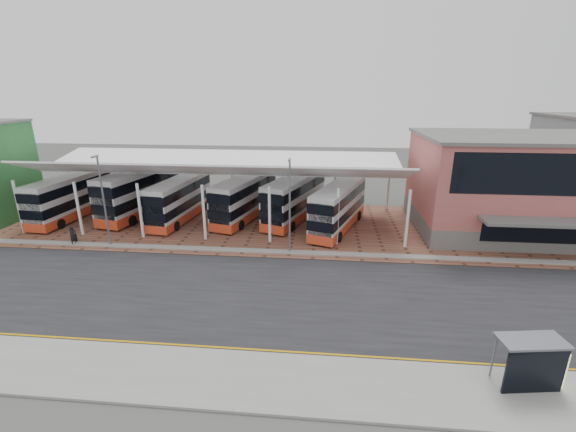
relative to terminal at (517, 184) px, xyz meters
name	(u,v)px	position (x,y,z in m)	size (l,w,h in m)	color
ground	(253,287)	(-23.00, -13.92, -4.66)	(140.00, 140.00, 0.00)	#424540
road	(250,295)	(-23.00, -14.92, -4.65)	(120.00, 14.00, 0.02)	black
forecourt	(296,226)	(-21.00, -0.92, -4.63)	(72.00, 16.00, 0.06)	brown
sidewalk	(219,378)	(-23.00, -22.92, -4.59)	(120.00, 4.00, 0.14)	gray
north_kerb	(266,251)	(-23.00, -7.72, -4.59)	(120.00, 0.80, 0.14)	gray
yellow_line_near	(229,352)	(-23.00, -20.92, -4.63)	(120.00, 0.12, 0.01)	#D79300
yellow_line_far	(230,348)	(-23.00, -20.62, -4.63)	(120.00, 0.12, 0.01)	#D79300
canopy	(218,167)	(-29.00, 0.01, 1.14)	(37.00, 11.63, 7.07)	white
terminal	(517,184)	(0.00, 0.00, 0.00)	(18.40, 14.40, 9.25)	#5B5957
lamp_west	(103,198)	(-37.00, -7.65, -0.30)	(0.16, 0.90, 8.07)	slate
lamp_east	(290,204)	(-21.00, -7.65, -0.30)	(0.16, 0.90, 8.07)	slate
bus_0	(71,197)	(-45.08, -0.50, -2.37)	(3.35, 11.06, 4.49)	#BEBEC0
bus_1	(142,192)	(-38.11, 1.48, -2.13)	(5.03, 12.38, 4.98)	#BEBEC0
bus_2	(180,200)	(-33.29, -0.10, -2.45)	(3.60, 10.68, 4.32)	#BEBEC0
bus_3	(245,198)	(-26.54, 0.94, -2.38)	(5.28, 11.13, 4.48)	#BEBEC0
bus_4	(295,198)	(-21.25, 1.13, -2.33)	(6.06, 11.32, 4.57)	#BEBEC0
bus_5	(339,207)	(-16.77, -1.38, -2.41)	(5.82, 10.88, 4.40)	#BEBEC0
pedestrian	(73,235)	(-40.25, -7.83, -3.73)	(0.63, 0.41, 1.73)	black
suitcase	(74,238)	(-40.72, -7.12, -4.27)	(0.39, 0.28, 0.66)	black
bus_shelter	(538,360)	(-8.41, -22.20, -3.03)	(3.14, 1.78, 2.39)	black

